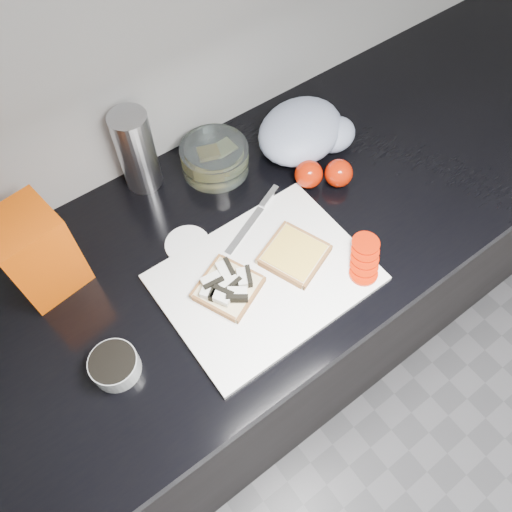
# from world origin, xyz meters

# --- Properties ---
(base_cabinet) EXTENTS (3.50, 0.60, 0.86)m
(base_cabinet) POSITION_xyz_m (0.00, 1.20, 0.43)
(base_cabinet) COLOR black
(base_cabinet) RESTS_ON ground
(countertop) EXTENTS (3.50, 0.64, 0.04)m
(countertop) POSITION_xyz_m (0.00, 1.20, 0.88)
(countertop) COLOR black
(countertop) RESTS_ON base_cabinet
(cutting_board) EXTENTS (0.40, 0.30, 0.01)m
(cutting_board) POSITION_xyz_m (-0.01, 1.09, 0.91)
(cutting_board) COLOR white
(cutting_board) RESTS_ON countertop
(bread_left) EXTENTS (0.15, 0.15, 0.04)m
(bread_left) POSITION_xyz_m (-0.09, 1.11, 0.92)
(bread_left) COLOR beige
(bread_left) RESTS_ON cutting_board
(bread_right) EXTENTS (0.15, 0.15, 0.02)m
(bread_right) POSITION_xyz_m (0.06, 1.09, 0.92)
(bread_right) COLOR beige
(bread_right) RESTS_ON cutting_board
(tomato_slices) EXTENTS (0.11, 0.12, 0.02)m
(tomato_slices) POSITION_xyz_m (0.17, 1.00, 0.92)
(tomato_slices) COLOR #B01B04
(tomato_slices) RESTS_ON cutting_board
(knife) EXTENTS (0.19, 0.09, 0.01)m
(knife) POSITION_xyz_m (0.07, 1.22, 0.92)
(knife) COLOR silver
(knife) RESTS_ON cutting_board
(seed_tub) EXTENTS (0.09, 0.09, 0.04)m
(seed_tub) POSITION_xyz_m (-0.34, 1.10, 0.92)
(seed_tub) COLOR #A1A5A6
(seed_tub) RESTS_ON countertop
(tub_lid) EXTENTS (0.11, 0.11, 0.01)m
(tub_lid) POSITION_xyz_m (-0.09, 1.25, 0.90)
(tub_lid) COLOR white
(tub_lid) RESTS_ON countertop
(glass_bowl) EXTENTS (0.15, 0.15, 0.06)m
(glass_bowl) POSITION_xyz_m (0.07, 1.39, 0.93)
(glass_bowl) COLOR silver
(glass_bowl) RESTS_ON countertop
(bread_bag) EXTENTS (0.14, 0.13, 0.19)m
(bread_bag) POSITION_xyz_m (-0.35, 1.34, 1.00)
(bread_bag) COLOR #F04D04
(bread_bag) RESTS_ON countertop
(steel_canister) EXTENTS (0.08, 0.08, 0.19)m
(steel_canister) POSITION_xyz_m (-0.08, 1.45, 1.00)
(steel_canister) COLOR #A3A4A8
(steel_canister) RESTS_ON countertop
(grocery_bag) EXTENTS (0.26, 0.23, 0.10)m
(grocery_bag) POSITION_xyz_m (0.28, 1.32, 0.95)
(grocery_bag) COLOR #9EA6C2
(grocery_bag) RESTS_ON countertop
(whole_tomatoes) EXTENTS (0.12, 0.10, 0.06)m
(whole_tomatoes) POSITION_xyz_m (0.24, 1.21, 0.93)
(whole_tomatoes) COLOR #B01B04
(whole_tomatoes) RESTS_ON countertop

